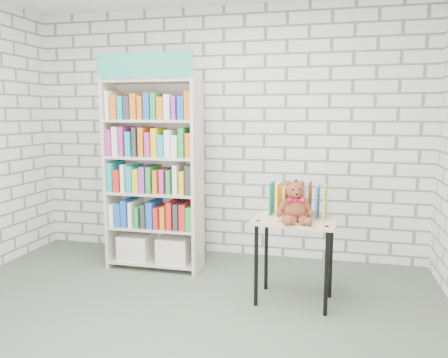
# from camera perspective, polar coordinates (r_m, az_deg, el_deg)

# --- Properties ---
(ground) EXTENTS (4.50, 4.50, 0.00)m
(ground) POSITION_cam_1_polar(r_m,az_deg,el_deg) (3.49, -8.06, -19.37)
(ground) COLOR #4B5548
(ground) RESTS_ON ground
(room_shell) EXTENTS (4.52, 4.02, 2.81)m
(room_shell) POSITION_cam_1_polar(r_m,az_deg,el_deg) (3.09, -8.77, 11.35)
(room_shell) COLOR silver
(room_shell) RESTS_ON ground
(bookshelf) EXTENTS (0.98, 0.38, 2.21)m
(bookshelf) POSITION_cam_1_polar(r_m,az_deg,el_deg) (4.60, -9.09, 0.69)
(bookshelf) COLOR beige
(bookshelf) RESTS_ON ground
(display_table) EXTENTS (0.73, 0.54, 0.74)m
(display_table) POSITION_cam_1_polar(r_m,az_deg,el_deg) (3.80, 9.26, -6.65)
(display_table) COLOR tan
(display_table) RESTS_ON ground
(table_books) EXTENTS (0.50, 0.26, 0.29)m
(table_books) POSITION_cam_1_polar(r_m,az_deg,el_deg) (3.85, 9.63, -2.68)
(table_books) COLOR teal
(table_books) RESTS_ON display_table
(teddy_bear) EXTENTS (0.31, 0.31, 0.34)m
(teddy_bear) POSITION_cam_1_polar(r_m,az_deg,el_deg) (3.64, 9.25, -3.41)
(teddy_bear) COLOR maroon
(teddy_bear) RESTS_ON display_table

